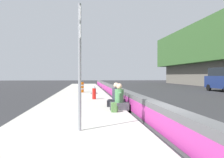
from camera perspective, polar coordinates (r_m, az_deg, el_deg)
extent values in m
plane|color=#2B2B2D|center=(7.31, 12.35, -12.69)|extent=(160.00, 160.00, 0.00)
cube|color=#B5B2A8|center=(6.95, -9.42, -12.81)|extent=(80.00, 4.40, 0.14)
cube|color=#545456|center=(7.22, 12.36, -9.41)|extent=(76.00, 0.44, 0.85)
cube|color=#B2338C|center=(7.17, 10.62, -9.84)|extent=(74.48, 0.01, 0.54)
cylinder|color=gray|center=(6.98, -7.55, 2.73)|extent=(0.09, 0.09, 3.60)
cube|color=white|center=(7.19, -7.41, 14.77)|extent=(0.44, 0.02, 0.36)
cube|color=black|center=(7.19, -7.30, 14.77)|extent=(0.30, 0.01, 0.10)
cube|color=white|center=(7.08, -7.40, 10.84)|extent=(0.44, 0.02, 0.36)
cube|color=black|center=(7.08, -7.29, 10.85)|extent=(0.30, 0.01, 0.10)
cylinder|color=red|center=(16.26, -4.19, -3.44)|extent=(0.24, 0.24, 0.72)
cone|color=gray|center=(16.23, -4.19, -1.89)|extent=(0.26, 0.26, 0.16)
cylinder|color=gray|center=(16.26, -3.59, -3.31)|extent=(0.10, 0.12, 0.10)
cylinder|color=gray|center=(16.25, -4.79, -3.31)|extent=(0.10, 0.12, 0.10)
cube|color=#424247|center=(11.36, 1.71, -6.29)|extent=(0.80, 0.91, 0.32)
cylinder|color=#4C8951|center=(11.31, 1.71, -3.94)|extent=(0.41, 0.41, 0.61)
sphere|color=beige|center=(11.28, 1.71, -1.72)|extent=(0.27, 0.27, 0.27)
cylinder|color=#4C8951|center=(11.54, 1.64, -4.15)|extent=(0.32, 0.17, 0.54)
cylinder|color=#4C8951|center=(11.09, 1.78, -4.35)|extent=(0.32, 0.17, 0.54)
cube|color=black|center=(12.51, 0.98, -5.63)|extent=(0.90, 1.00, 0.32)
cylinder|color=#333842|center=(12.47, 0.99, -3.49)|extent=(0.41, 0.41, 0.61)
sphere|color=beige|center=(12.44, 0.99, -1.47)|extent=(0.27, 0.27, 0.27)
cylinder|color=#333842|center=(12.70, 1.08, -3.69)|extent=(0.34, 0.21, 0.54)
cylinder|color=#333842|center=(12.24, 0.89, -3.86)|extent=(0.34, 0.21, 0.54)
cube|color=#4C7A3D|center=(10.53, 0.42, -6.63)|extent=(0.32, 0.22, 0.40)
cube|color=#4C7A3D|center=(10.56, 1.18, -6.94)|extent=(0.22, 0.06, 0.20)
cylinder|color=orange|center=(22.91, -7.26, -1.92)|extent=(0.52, 0.52, 0.95)
cylinder|color=white|center=(22.90, -7.26, -1.44)|extent=(0.54, 0.54, 0.10)
cylinder|color=white|center=(22.92, -7.26, -2.27)|extent=(0.54, 0.54, 0.10)
cylinder|color=black|center=(29.16, 21.64, -1.89)|extent=(0.73, 0.24, 0.72)
cylinder|color=black|center=(30.14, 24.75, -1.82)|extent=(0.73, 0.24, 0.72)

